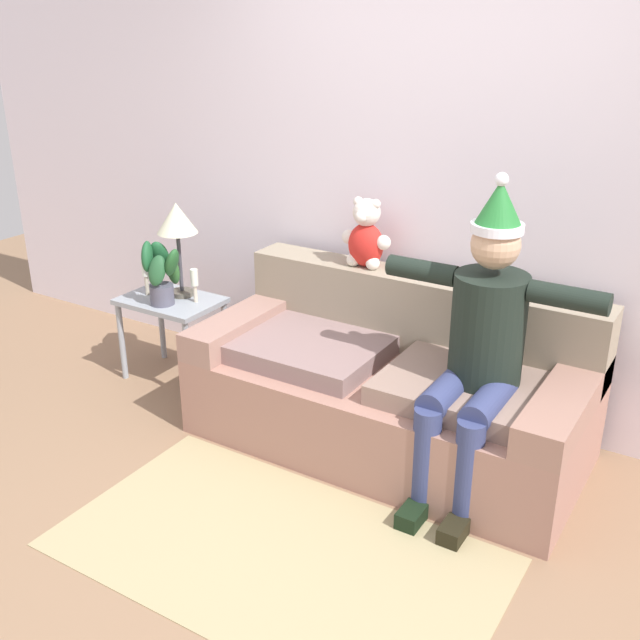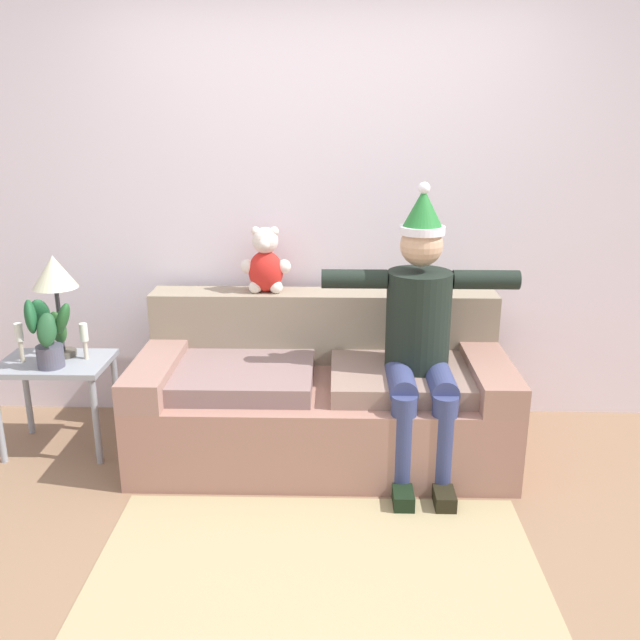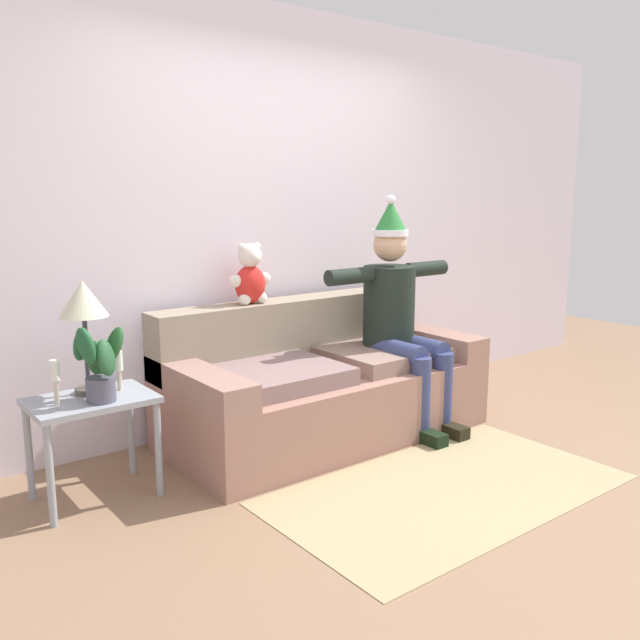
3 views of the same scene
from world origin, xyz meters
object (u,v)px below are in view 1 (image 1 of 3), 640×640
at_px(person_seated, 480,342).
at_px(potted_plant, 162,272).
at_px(teddy_bear, 366,236).
at_px(side_table, 171,311).
at_px(table_lamp, 177,223).
at_px(candle_tall, 146,273).
at_px(couch, 392,385).
at_px(candle_short, 194,281).

bearing_deg(person_seated, potted_plant, 178.57).
height_order(teddy_bear, side_table, teddy_bear).
bearing_deg(potted_plant, teddy_bear, 20.14).
relative_size(teddy_bear, table_lamp, 0.67).
xyz_separation_m(teddy_bear, table_lamp, (-1.12, -0.25, -0.03)).
height_order(person_seated, candle_tall, person_seated).
distance_m(side_table, potted_plant, 0.29).
height_order(person_seated, potted_plant, person_seated).
height_order(person_seated, teddy_bear, person_seated).
bearing_deg(side_table, table_lamp, 74.98).
height_order(teddy_bear, table_lamp, teddy_bear).
xyz_separation_m(teddy_bear, potted_plant, (-1.12, -0.41, -0.29)).
bearing_deg(person_seated, couch, 161.65).
relative_size(person_seated, teddy_bear, 3.94).
xyz_separation_m(couch, table_lamp, (-1.45, 0.04, 0.66)).
distance_m(person_seated, candle_tall, 2.15).
relative_size(person_seated, side_table, 2.55).
distance_m(potted_plant, candle_tall, 0.20).
bearing_deg(candle_tall, potted_plant, -16.67).
xyz_separation_m(couch, side_table, (-1.47, -0.04, 0.12)).
bearing_deg(person_seated, candle_tall, 177.20).
relative_size(teddy_bear, candle_short, 1.87).
relative_size(couch, candle_short, 9.82).
bearing_deg(candle_short, table_lamp, 163.44).
bearing_deg(table_lamp, candle_short, -16.56).
bearing_deg(couch, person_seated, -18.35).
bearing_deg(table_lamp, potted_plant, -89.92).
relative_size(couch, teddy_bear, 5.24).
bearing_deg(candle_tall, side_table, 6.91).
bearing_deg(table_lamp, person_seated, -6.04).
xyz_separation_m(side_table, table_lamp, (0.02, 0.08, 0.54)).
distance_m(side_table, candle_tall, 0.28).
xyz_separation_m(couch, potted_plant, (-1.45, -0.12, 0.40)).
bearing_deg(potted_plant, table_lamp, 90.08).
xyz_separation_m(teddy_bear, candle_short, (-0.98, -0.29, -0.35)).
distance_m(person_seated, teddy_bear, 0.99).
height_order(person_seated, candle_short, person_seated).
distance_m(couch, candle_tall, 1.68).
relative_size(table_lamp, candle_short, 2.81).
bearing_deg(candle_short, couch, 0.13).
distance_m(person_seated, candle_short, 1.83).
xyz_separation_m(couch, teddy_bear, (-0.33, 0.29, 0.68)).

